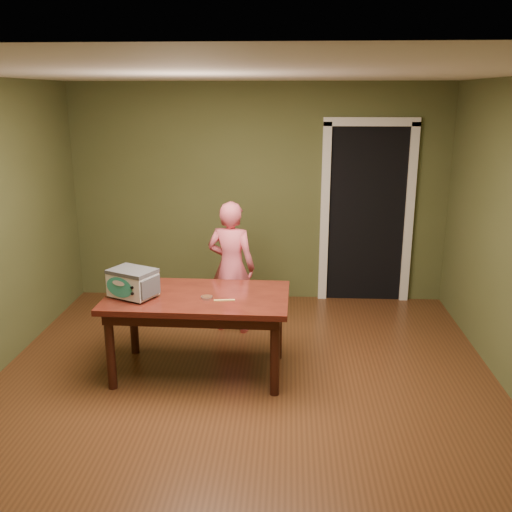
# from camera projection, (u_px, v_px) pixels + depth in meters

# --- Properties ---
(floor) EXTENTS (5.00, 5.00, 0.00)m
(floor) POSITION_uv_depth(u_px,v_px,m) (242.00, 397.00, 4.79)
(floor) COLOR #583119
(floor) RESTS_ON ground
(room_shell) EXTENTS (4.52, 5.02, 2.61)m
(room_shell) POSITION_uv_depth(u_px,v_px,m) (241.00, 196.00, 4.33)
(room_shell) COLOR #4E542D
(room_shell) RESTS_ON ground
(doorway) EXTENTS (1.10, 0.66, 2.25)m
(doorway) POSITION_uv_depth(u_px,v_px,m) (363.00, 210.00, 7.10)
(doorway) COLOR black
(doorway) RESTS_ON ground
(dining_table) EXTENTS (1.62, 0.93, 0.75)m
(dining_table) POSITION_uv_depth(u_px,v_px,m) (198.00, 305.00, 5.05)
(dining_table) COLOR #3D130D
(dining_table) RESTS_ON floor
(toy_oven) EXTENTS (0.47, 0.41, 0.25)m
(toy_oven) POSITION_uv_depth(u_px,v_px,m) (133.00, 282.00, 4.93)
(toy_oven) COLOR #4C4F54
(toy_oven) RESTS_ON dining_table
(baking_pan) EXTENTS (0.10, 0.10, 0.02)m
(baking_pan) POSITION_uv_depth(u_px,v_px,m) (207.00, 297.00, 4.92)
(baking_pan) COLOR silver
(baking_pan) RESTS_ON dining_table
(spatula) EXTENTS (0.18, 0.05, 0.01)m
(spatula) POSITION_uv_depth(u_px,v_px,m) (224.00, 300.00, 4.87)
(spatula) COLOR #DEBA60
(spatula) RESTS_ON dining_table
(child) EXTENTS (0.58, 0.44, 1.41)m
(child) POSITION_uv_depth(u_px,v_px,m) (231.00, 267.00, 5.98)
(child) COLOR #F16375
(child) RESTS_ON floor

